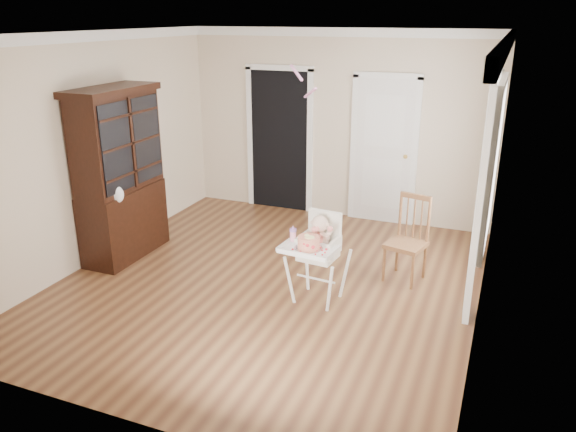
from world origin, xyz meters
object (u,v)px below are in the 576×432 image
at_px(sippy_cup, 293,234).
at_px(china_cabinet, 120,175).
at_px(high_chair, 318,248).
at_px(dining_chair, 407,242).
at_px(cake, 309,243).

relative_size(sippy_cup, china_cabinet, 0.08).
xyz_separation_m(high_chair, dining_chair, (0.77, 0.86, -0.14)).
xyz_separation_m(sippy_cup, dining_chair, (1.01, 0.96, -0.29)).
bearing_deg(cake, dining_chair, 53.85).
height_order(sippy_cup, dining_chair, dining_chair).
xyz_separation_m(cake, sippy_cup, (-0.22, 0.13, 0.01)).
bearing_deg(cake, high_chair, 83.91).
xyz_separation_m(high_chair, cake, (-0.02, -0.23, 0.14)).
relative_size(sippy_cup, dining_chair, 0.17).
height_order(high_chair, dining_chair, dining_chair).
distance_m(cake, sippy_cup, 0.25).
bearing_deg(high_chair, sippy_cup, -153.01).
bearing_deg(high_chair, dining_chair, 53.83).
height_order(high_chair, cake, high_chair).
bearing_deg(sippy_cup, cake, -31.01).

